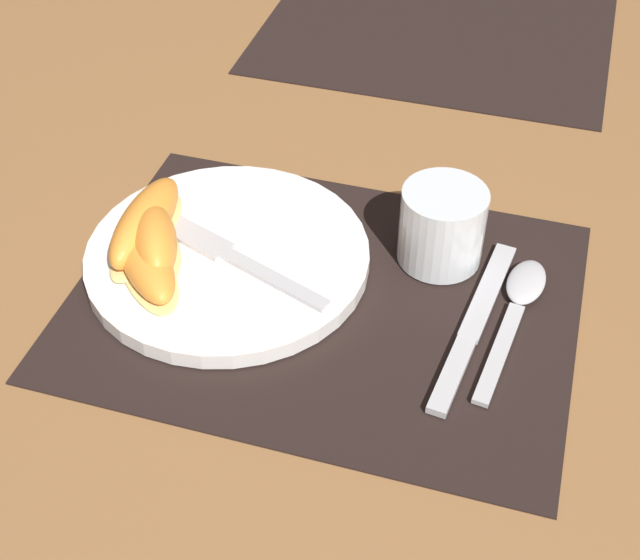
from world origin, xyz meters
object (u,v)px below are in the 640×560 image
knife (472,327)px  citrus_wedge_0 (145,225)px  plate (228,257)px  fork (231,256)px  spoon (519,300)px  juice_glass (442,230)px  citrus_wedge_1 (155,244)px  citrus_wedge_2 (145,259)px

knife → citrus_wedge_0: size_ratio=1.63×
plate → fork: fork is taller
spoon → citrus_wedge_0: citrus_wedge_0 is taller
plate → juice_glass: 0.20m
citrus_wedge_0 → citrus_wedge_1: (0.02, -0.02, 0.00)m
spoon → fork: (-0.26, -0.03, 0.01)m
juice_glass → citrus_wedge_1: 0.26m
spoon → citrus_wedge_0: size_ratio=1.37×
juice_glass → knife: 0.10m
juice_glass → citrus_wedge_0: (-0.27, -0.07, 0.00)m
knife → citrus_wedge_0: 0.31m
plate → spoon: size_ratio=1.44×
plate → citrus_wedge_2: size_ratio=2.04×
spoon → plate: bearing=-175.1°
knife → fork: bearing=177.2°
juice_glass → fork: size_ratio=0.43×
spoon → citrus_wedge_1: bearing=-170.7°
citrus_wedge_2 → citrus_wedge_0: bearing=113.6°
spoon → knife: bearing=-128.6°
fork → citrus_wedge_1: 0.07m
knife → citrus_wedge_1: citrus_wedge_1 is taller
fork → juice_glass: bearing=22.6°
plate → fork: size_ratio=1.44×
knife → citrus_wedge_0: citrus_wedge_0 is taller
plate → citrus_wedge_0: 0.08m
plate → knife: size_ratio=1.21×
fork → citrus_wedge_1: bearing=-162.1°
knife → citrus_wedge_0: (-0.31, 0.01, 0.03)m
plate → juice_glass: bearing=19.2°
citrus_wedge_0 → fork: bearing=-1.8°
spoon → citrus_wedge_0: 0.35m
citrus_wedge_0 → plate: bearing=5.2°
knife → spoon: spoon is taller
plate → juice_glass: (0.19, 0.07, 0.02)m
fork → citrus_wedge_0: citrus_wedge_0 is taller
citrus_wedge_1 → citrus_wedge_0: bearing=131.7°
spoon → citrus_wedge_2: bearing=-168.0°
juice_glass → knife: bearing=-61.6°
juice_glass → spoon: juice_glass is taller
juice_glass → citrus_wedge_0: size_ratio=0.59×
fork → citrus_wedge_1: citrus_wedge_1 is taller
plate → knife: (0.23, -0.02, -0.01)m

